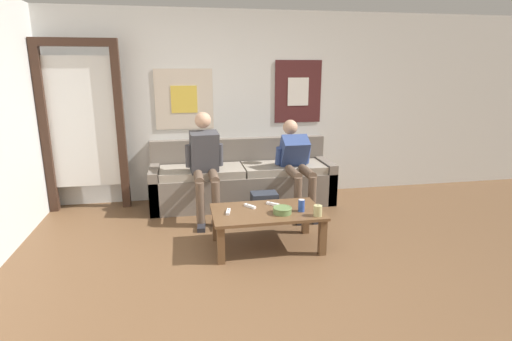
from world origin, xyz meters
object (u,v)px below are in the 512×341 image
object	(u,v)px
game_controller_near_right	(250,206)
game_controller_far_center	(228,212)
backpack	(264,208)
drink_can_blue	(301,205)
coffee_table	(267,216)
person_seated_adult	(205,161)
game_controller_near_left	(273,204)
pillar_candle	(318,211)
person_seated_teen	(296,161)
couch	(242,181)
ceramic_bowl	(282,210)

from	to	relation	value
game_controller_near_right	game_controller_far_center	world-z (taller)	same
backpack	drink_can_blue	xyz separation A→B (m)	(0.22, -0.76, 0.29)
coffee_table	drink_can_blue	distance (m)	0.37
person_seated_adult	game_controller_near_left	world-z (taller)	person_seated_adult
pillar_candle	game_controller_near_left	distance (m)	0.53
person_seated_adult	person_seated_teen	size ratio (longest dim) A/B	1.13
person_seated_adult	game_controller_far_center	distance (m)	1.07
couch	backpack	world-z (taller)	couch
coffee_table	person_seated_adult	distance (m)	1.22
pillar_candle	ceramic_bowl	bearing A→B (deg)	158.02
couch	game_controller_near_right	bearing A→B (deg)	-95.39
game_controller_near_right	backpack	bearing A→B (deg)	63.56
game_controller_far_center	backpack	bearing A→B (deg)	52.46
game_controller_far_center	pillar_candle	bearing A→B (deg)	-16.11
ceramic_bowl	pillar_candle	distance (m)	0.35
game_controller_near_left	person_seated_teen	bearing A→B (deg)	60.61
couch	ceramic_bowl	distance (m)	1.55
ceramic_bowl	drink_can_blue	distance (m)	0.21
ceramic_bowl	game_controller_near_left	size ratio (longest dim) A/B	1.49
ceramic_bowl	person_seated_adult	bearing A→B (deg)	121.12
person_seated_adult	person_seated_teen	bearing A→B (deg)	2.36
game_controller_near_right	game_controller_far_center	distance (m)	0.27
person_seated_teen	drink_can_blue	size ratio (longest dim) A/B	9.13
pillar_candle	game_controller_far_center	distance (m)	0.89
pillar_candle	couch	bearing A→B (deg)	106.31
person_seated_adult	backpack	distance (m)	0.92
person_seated_adult	coffee_table	bearing A→B (deg)	-61.75
backpack	game_controller_near_left	bearing A→B (deg)	-92.25
coffee_table	backpack	xyz separation A→B (m)	(0.12, 0.67, -0.16)
person_seated_adult	game_controller_near_left	xyz separation A→B (m)	(0.65, -0.87, -0.29)
person_seated_teen	backpack	world-z (taller)	person_seated_teen
game_controller_near_right	drink_can_blue	bearing A→B (deg)	-23.71
backpack	game_controller_near_left	world-z (taller)	game_controller_near_left
coffee_table	game_controller_far_center	size ratio (longest dim) A/B	7.54
ceramic_bowl	game_controller_far_center	bearing A→B (deg)	167.66
game_controller_near_left	coffee_table	bearing A→B (deg)	-121.83
coffee_table	pillar_candle	world-z (taller)	pillar_candle
drink_can_blue	ceramic_bowl	bearing A→B (deg)	-173.44
person_seated_teen	game_controller_far_center	xyz separation A→B (m)	(-1.01, -1.07, -0.23)
backpack	game_controller_far_center	world-z (taller)	game_controller_far_center
person_seated_adult	game_controller_near_left	bearing A→B (deg)	-53.48
person_seated_adult	backpack	world-z (taller)	person_seated_adult
person_seated_teen	pillar_candle	size ratio (longest dim) A/B	9.43
person_seated_adult	game_controller_far_center	xyz separation A→B (m)	(0.16, -1.02, -0.29)
person_seated_teen	game_controller_near_right	xyz separation A→B (m)	(-0.77, -0.94, -0.23)
game_controller_near_left	game_controller_near_right	bearing A→B (deg)	-174.98
coffee_table	person_seated_adult	xyz separation A→B (m)	(-0.55, 1.03, 0.37)
couch	game_controller_near_left	xyz separation A→B (m)	(0.13, -1.27, 0.11)
coffee_table	game_controller_far_center	xyz separation A→B (m)	(-0.40, 0.01, 0.08)
couch	drink_can_blue	bearing A→B (deg)	-76.31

